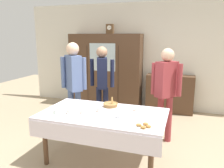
# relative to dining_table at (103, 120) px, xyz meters

# --- Properties ---
(ground_plane) EXTENTS (12.00, 12.00, 0.00)m
(ground_plane) POSITION_rel_dining_table_xyz_m (0.00, 0.24, -0.66)
(ground_plane) COLOR tan
(ground_plane) RESTS_ON ground
(back_wall) EXTENTS (6.40, 0.10, 2.70)m
(back_wall) POSITION_rel_dining_table_xyz_m (0.00, 2.89, 0.69)
(back_wall) COLOR silver
(back_wall) RESTS_ON ground
(dining_table) EXTENTS (1.82, 1.04, 0.76)m
(dining_table) POSITION_rel_dining_table_xyz_m (0.00, 0.00, 0.00)
(dining_table) COLOR #4C3321
(dining_table) RESTS_ON ground
(wall_cabinet) EXTENTS (1.90, 0.46, 1.92)m
(wall_cabinet) POSITION_rel_dining_table_xyz_m (-0.90, 2.59, 0.30)
(wall_cabinet) COLOR #4C3321
(wall_cabinet) RESTS_ON ground
(mantel_clock) EXTENTS (0.18, 0.11, 0.24)m
(mantel_clock) POSITION_rel_dining_table_xyz_m (-0.78, 2.59, 1.38)
(mantel_clock) COLOR brown
(mantel_clock) RESTS_ON wall_cabinet
(bookshelf_low) EXTENTS (1.14, 0.35, 0.93)m
(bookshelf_low) POSITION_rel_dining_table_xyz_m (0.77, 2.64, -0.20)
(bookshelf_low) COLOR #4C3321
(bookshelf_low) RESTS_ON ground
(book_stack) EXTENTS (0.15, 0.21, 0.12)m
(book_stack) POSITION_rel_dining_table_xyz_m (0.77, 2.64, 0.33)
(book_stack) COLOR #B29333
(book_stack) RESTS_ON bookshelf_low
(tea_cup_near_right) EXTENTS (0.13, 0.13, 0.06)m
(tea_cup_near_right) POSITION_rel_dining_table_xyz_m (0.45, 0.26, 0.12)
(tea_cup_near_right) COLOR white
(tea_cup_near_right) RESTS_ON dining_table
(tea_cup_mid_left) EXTENTS (0.13, 0.13, 0.06)m
(tea_cup_mid_left) POSITION_rel_dining_table_xyz_m (-0.26, -0.09, 0.12)
(tea_cup_mid_left) COLOR white
(tea_cup_mid_left) RESTS_ON dining_table
(tea_cup_center) EXTENTS (0.13, 0.13, 0.06)m
(tea_cup_center) POSITION_rel_dining_table_xyz_m (-0.07, 0.05, 0.12)
(tea_cup_center) COLOR white
(tea_cup_center) RESTS_ON dining_table
(tea_cup_near_left) EXTENTS (0.13, 0.13, 0.06)m
(tea_cup_near_left) POSITION_rel_dining_table_xyz_m (0.29, -0.10, 0.12)
(tea_cup_near_left) COLOR white
(tea_cup_near_left) RESTS_ON dining_table
(tea_cup_back_edge) EXTENTS (0.13, 0.13, 0.06)m
(tea_cup_back_edge) POSITION_rel_dining_table_xyz_m (-0.45, -0.16, 0.12)
(tea_cup_back_edge) COLOR white
(tea_cup_back_edge) RESTS_ON dining_table
(tea_cup_far_right) EXTENTS (0.13, 0.13, 0.06)m
(tea_cup_far_right) POSITION_rel_dining_table_xyz_m (-0.62, -0.24, 0.12)
(tea_cup_far_right) COLOR silver
(tea_cup_far_right) RESTS_ON dining_table
(bread_basket) EXTENTS (0.24, 0.24, 0.16)m
(bread_basket) POSITION_rel_dining_table_xyz_m (0.01, 0.35, 0.13)
(bread_basket) COLOR #9E7542
(bread_basket) RESTS_ON dining_table
(pastry_plate) EXTENTS (0.28, 0.28, 0.05)m
(pastry_plate) POSITION_rel_dining_table_xyz_m (0.66, -0.32, 0.11)
(pastry_plate) COLOR white
(pastry_plate) RESTS_ON dining_table
(spoon_near_right) EXTENTS (0.12, 0.02, 0.01)m
(spoon_near_right) POSITION_rel_dining_table_xyz_m (-0.24, 0.33, 0.10)
(spoon_near_right) COLOR silver
(spoon_near_right) RESTS_ON dining_table
(spoon_mid_right) EXTENTS (0.12, 0.02, 0.01)m
(spoon_mid_right) POSITION_rel_dining_table_xyz_m (-0.69, 0.31, 0.10)
(spoon_mid_right) COLOR silver
(spoon_mid_right) RESTS_ON dining_table
(spoon_near_left) EXTENTS (0.12, 0.02, 0.01)m
(spoon_near_left) POSITION_rel_dining_table_xyz_m (0.74, -0.06, 0.10)
(spoon_near_left) COLOR silver
(spoon_near_left) RESTS_ON dining_table
(person_behind_table_left) EXTENTS (0.52, 0.39, 1.75)m
(person_behind_table_left) POSITION_rel_dining_table_xyz_m (-0.86, 0.77, 0.41)
(person_behind_table_left) COLOR slate
(person_behind_table_left) RESTS_ON ground
(person_near_right_end) EXTENTS (0.52, 0.40, 1.66)m
(person_near_right_end) POSITION_rel_dining_table_xyz_m (0.80, 1.00, 0.35)
(person_near_right_end) COLOR #933338
(person_near_right_end) RESTS_ON ground
(person_by_cabinet) EXTENTS (0.52, 0.41, 1.66)m
(person_by_cabinet) POSITION_rel_dining_table_xyz_m (-0.50, 1.30, 0.35)
(person_by_cabinet) COLOR #191E38
(person_by_cabinet) RESTS_ON ground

